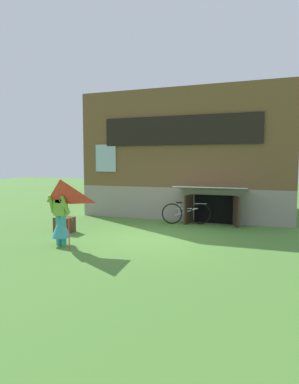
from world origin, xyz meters
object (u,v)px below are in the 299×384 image
kite (61,198)px  person (61,221)px  bicycle_silver (186,213)px  wooden_crate (65,225)px

kite → person: bearing=126.1°
bicycle_silver → wooden_crate: 4.33m
person → bicycle_silver: bearing=68.3°
kite → wooden_crate: kite is taller
person → kite: bearing=-45.4°
bicycle_silver → wooden_crate: (-3.35, -2.73, -0.15)m
person → kite: (0.40, -0.55, 0.69)m
person → wooden_crate: (-0.90, 1.48, -0.44)m
person → bicycle_silver: (2.45, 4.21, -0.29)m
kite → wooden_crate: 2.66m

